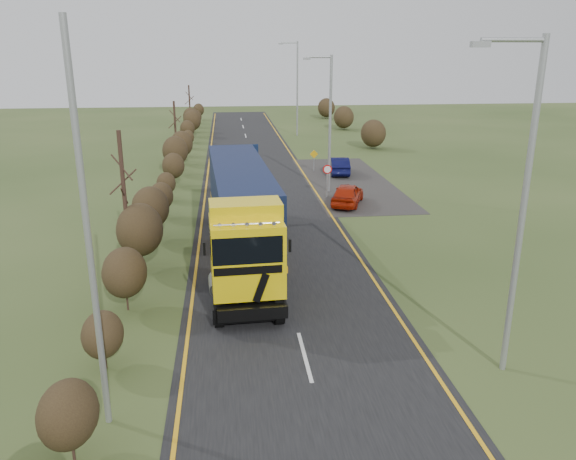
% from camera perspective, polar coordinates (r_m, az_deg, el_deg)
% --- Properties ---
extents(ground, '(160.00, 160.00, 0.00)m').
position_cam_1_polar(ground, '(21.43, 0.22, -7.36)').
color(ground, '#34481E').
rests_on(ground, ground).
extents(road, '(8.00, 120.00, 0.02)m').
position_cam_1_polar(road, '(30.73, -1.90, 0.54)').
color(road, black).
rests_on(road, ground).
extents(layby, '(6.00, 18.00, 0.02)m').
position_cam_1_polar(layby, '(41.24, 6.06, 4.91)').
color(layby, '#312D2B').
rests_on(layby, ground).
extents(lane_markings, '(7.52, 116.00, 0.01)m').
position_cam_1_polar(lane_markings, '(30.43, -1.86, 0.41)').
color(lane_markings, gold).
rests_on(lane_markings, road).
extents(hedgerow, '(2.24, 102.04, 6.05)m').
position_cam_1_polar(hedgerow, '(28.43, -13.74, 1.99)').
color(hedgerow, '#2E2114').
rests_on(hedgerow, ground).
extents(lorry, '(3.14, 15.03, 4.16)m').
position_cam_1_polar(lorry, '(25.33, -4.77, 2.27)').
color(lorry, black).
rests_on(lorry, ground).
extents(car_red_hatchback, '(2.93, 4.25, 1.34)m').
position_cam_1_polar(car_red_hatchback, '(34.79, 6.07, 3.63)').
color(car_red_hatchback, '#AC1F08').
rests_on(car_red_hatchback, ground).
extents(car_blue_sedan, '(1.80, 4.09, 1.31)m').
position_cam_1_polar(car_blue_sedan, '(43.72, 5.22, 6.53)').
color(car_blue_sedan, '#090B35').
rests_on(car_blue_sedan, ground).
extents(streetlight_near, '(2.02, 0.19, 9.50)m').
position_cam_1_polar(streetlight_near, '(16.49, 22.52, 2.91)').
color(streetlight_near, '#929597').
rests_on(streetlight_near, ground).
extents(streetlight_mid, '(1.89, 0.18, 8.87)m').
position_cam_1_polar(streetlight_mid, '(37.36, 4.14, 11.22)').
color(streetlight_mid, '#929597').
rests_on(streetlight_mid, ground).
extents(streetlight_far, '(2.14, 0.20, 10.11)m').
position_cam_1_polar(streetlight_far, '(63.63, 0.82, 14.58)').
color(streetlight_far, '#929597').
rests_on(streetlight_far, ground).
extents(left_pole, '(0.16, 0.16, 9.83)m').
position_cam_1_polar(left_pole, '(13.74, -19.62, -0.98)').
color(left_pole, '#929597').
rests_on(left_pole, ground).
extents(speed_sign, '(0.59, 0.10, 2.14)m').
position_cam_1_polar(speed_sign, '(36.35, 4.01, 5.60)').
color(speed_sign, '#929597').
rests_on(speed_sign, ground).
extents(warning_board, '(0.65, 0.11, 1.71)m').
position_cam_1_polar(warning_board, '(44.47, 2.65, 7.26)').
color(warning_board, '#929597').
rests_on(warning_board, ground).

